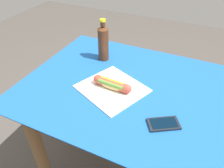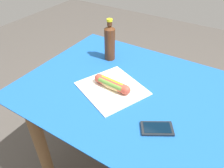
# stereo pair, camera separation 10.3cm
# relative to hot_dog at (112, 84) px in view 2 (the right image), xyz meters

# --- Properties ---
(dining_table) EXTENTS (0.99, 0.81, 0.78)m
(dining_table) POSITION_rel_hot_dog_xyz_m (-0.04, -0.05, -0.19)
(dining_table) COLOR brown
(dining_table) RESTS_ON ground
(paper_wrapper) EXTENTS (0.37, 0.36, 0.01)m
(paper_wrapper) POSITION_rel_hot_dog_xyz_m (-0.00, -0.00, -0.03)
(paper_wrapper) COLOR silver
(paper_wrapper) RESTS_ON dining_table
(hot_dog) EXTENTS (0.20, 0.06, 0.05)m
(hot_dog) POSITION_rel_hot_dog_xyz_m (0.00, 0.00, 0.00)
(hot_dog) COLOR #E5BC75
(hot_dog) RESTS_ON paper_wrapper
(cell_phone) EXTENTS (0.14, 0.12, 0.01)m
(cell_phone) POSITION_rel_hot_dog_xyz_m (-0.28, 0.12, -0.02)
(cell_phone) COLOR black
(cell_phone) RESTS_ON dining_table
(soda_bottle) EXTENTS (0.06, 0.06, 0.24)m
(soda_bottle) POSITION_rel_hot_dog_xyz_m (0.16, -0.24, 0.08)
(soda_bottle) COLOR #4C2814
(soda_bottle) RESTS_ON dining_table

